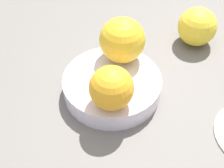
% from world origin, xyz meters
% --- Properties ---
extents(ground_plane, '(1.10, 1.10, 0.02)m').
position_xyz_m(ground_plane, '(0.00, 0.00, -0.01)').
color(ground_plane, '#66605B').
extents(fruit_bowl, '(0.17, 0.17, 0.04)m').
position_xyz_m(fruit_bowl, '(0.00, 0.00, 0.02)').
color(fruit_bowl, silver).
rests_on(fruit_bowl, ground_plane).
extents(orange_in_bowl_0, '(0.07, 0.07, 0.07)m').
position_xyz_m(orange_in_bowl_0, '(-0.05, -0.02, 0.07)').
color(orange_in_bowl_0, '#F9A823').
rests_on(orange_in_bowl_0, fruit_bowl).
extents(orange_in_bowl_1, '(0.08, 0.08, 0.08)m').
position_xyz_m(orange_in_bowl_1, '(0.06, -0.00, 0.08)').
color(orange_in_bowl_1, yellow).
rests_on(orange_in_bowl_1, fruit_bowl).
extents(orange_loose_0, '(0.08, 0.08, 0.08)m').
position_xyz_m(orange_loose_0, '(0.19, -0.12, 0.04)').
color(orange_loose_0, yellow).
rests_on(orange_loose_0, ground_plane).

